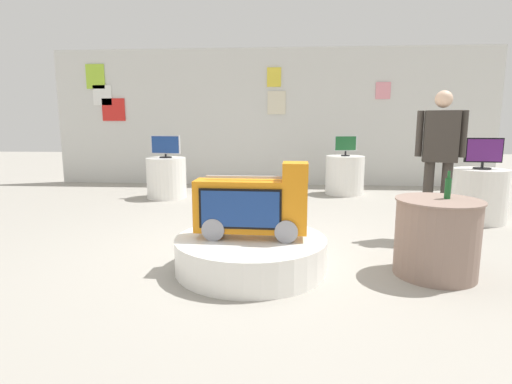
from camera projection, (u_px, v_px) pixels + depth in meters
ground_plane at (255, 251)px, 4.48m from camera, size 30.00×30.00×0.00m
back_wall_display at (271, 118)px, 9.13m from camera, size 10.01×0.13×3.06m
main_display_pedestal at (251, 253)px, 3.89m from camera, size 1.46×1.46×0.32m
novelty_firetruck_tv at (253, 207)px, 3.80m from camera, size 1.07×0.36×0.73m
display_pedestal_left_rear at (167, 178)px, 7.62m from camera, size 0.74×0.74×0.77m
tv_on_left_rear at (165, 146)px, 7.52m from camera, size 0.59×0.23×0.42m
display_pedestal_center_rear at (479, 195)px, 5.75m from camera, size 0.73×0.73×0.77m
tv_on_center_rear at (484, 153)px, 5.64m from camera, size 0.50×0.23×0.44m
display_pedestal_right_rear at (345, 175)px, 8.02m from camera, size 0.76×0.76×0.77m
tv_on_right_rear at (346, 144)px, 7.91m from camera, size 0.46×0.17×0.40m
side_table_round at (437, 237)px, 3.71m from camera, size 0.77×0.77×0.72m
bottle_on_side_table at (448, 188)px, 3.66m from camera, size 0.06×0.06×0.26m
shopper_browsing_near_truck at (440, 153)px, 4.79m from camera, size 0.55×0.28×1.78m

